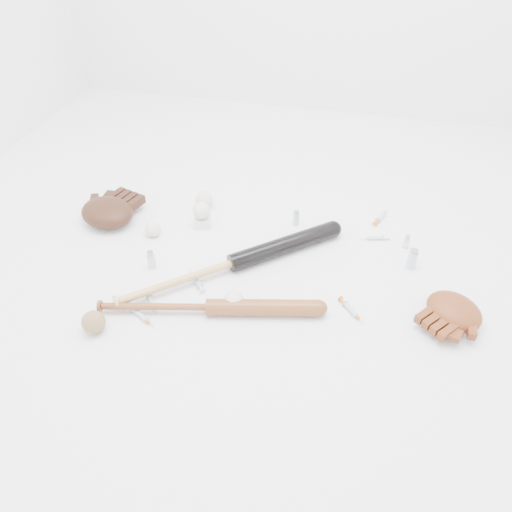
% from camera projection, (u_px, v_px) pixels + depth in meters
% --- Properties ---
extents(bat_dark, '(0.77, 0.68, 0.07)m').
position_uv_depth(bat_dark, '(233.00, 263.00, 1.87)').
color(bat_dark, black).
rests_on(bat_dark, ground).
extents(bat_wood, '(0.79, 0.24, 0.06)m').
position_uv_depth(bat_wood, '(209.00, 307.00, 1.71)').
color(bat_wood, brown).
rests_on(bat_wood, ground).
extents(glove_dark, '(0.35, 0.35, 0.10)m').
position_uv_depth(glove_dark, '(107.00, 212.00, 2.10)').
color(glove_dark, '#331A0E').
rests_on(glove_dark, ground).
extents(glove_tan, '(0.32, 0.32, 0.08)m').
position_uv_depth(glove_tan, '(454.00, 311.00, 1.68)').
color(glove_tan, '#682F13').
rests_on(glove_tan, ground).
extents(trading_card, '(0.07, 0.09, 0.00)m').
position_uv_depth(trading_card, '(124.00, 200.00, 2.26)').
color(trading_card, gold).
rests_on(trading_card, ground).
extents(pedestal, '(0.08, 0.08, 0.04)m').
position_uv_depth(pedestal, '(203.00, 221.00, 2.10)').
color(pedestal, white).
rests_on(pedestal, ground).
extents(baseball_on_pedestal, '(0.07, 0.07, 0.07)m').
position_uv_depth(baseball_on_pedestal, '(202.00, 210.00, 2.07)').
color(baseball_on_pedestal, silver).
rests_on(baseball_on_pedestal, pedestal).
extents(baseball_left, '(0.06, 0.06, 0.06)m').
position_uv_depth(baseball_left, '(153.00, 229.00, 2.04)').
color(baseball_left, silver).
rests_on(baseball_left, ground).
extents(baseball_upper, '(0.08, 0.08, 0.08)m').
position_uv_depth(baseball_upper, '(204.00, 200.00, 2.19)').
color(baseball_upper, silver).
rests_on(baseball_upper, ground).
extents(baseball_mid, '(0.07, 0.07, 0.07)m').
position_uv_depth(baseball_mid, '(234.00, 301.00, 1.72)').
color(baseball_mid, silver).
rests_on(baseball_mid, ground).
extents(baseball_aged, '(0.08, 0.08, 0.08)m').
position_uv_depth(baseball_aged, '(94.00, 322.00, 1.64)').
color(baseball_aged, olive).
rests_on(baseball_aged, ground).
extents(syringe_0, '(0.15, 0.11, 0.02)m').
position_uv_depth(syringe_0, '(141.00, 315.00, 1.70)').
color(syringe_0, '#ADBCC6').
rests_on(syringe_0, ground).
extents(syringe_1, '(0.12, 0.14, 0.02)m').
position_uv_depth(syringe_1, '(196.00, 280.00, 1.84)').
color(syringe_1, '#ADBCC6').
rests_on(syringe_1, ground).
extents(syringe_2, '(0.08, 0.15, 0.02)m').
position_uv_depth(syringe_2, '(381.00, 217.00, 2.14)').
color(syringe_2, '#ADBCC6').
rests_on(syringe_2, ground).
extents(syringe_3, '(0.12, 0.13, 0.02)m').
position_uv_depth(syringe_3, '(351.00, 310.00, 1.72)').
color(syringe_3, '#ADBCC6').
rests_on(syringe_3, ground).
extents(syringe_4, '(0.14, 0.05, 0.02)m').
position_uv_depth(syringe_4, '(375.00, 238.00, 2.03)').
color(syringe_4, '#ADBCC6').
rests_on(syringe_4, ground).
extents(syringe_5, '(0.10, 0.12, 0.02)m').
position_uv_depth(syringe_5, '(151.00, 301.00, 1.76)').
color(syringe_5, '#ADBCC6').
rests_on(syringe_5, ground).
extents(vial_0, '(0.02, 0.02, 0.06)m').
position_uv_depth(vial_0, '(407.00, 242.00, 1.98)').
color(vial_0, silver).
rests_on(vial_0, ground).
extents(vial_1, '(0.02, 0.02, 0.06)m').
position_uv_depth(vial_1, '(334.00, 228.00, 2.05)').
color(vial_1, silver).
rests_on(vial_1, ground).
extents(vial_2, '(0.03, 0.03, 0.07)m').
position_uv_depth(vial_2, '(296.00, 218.00, 2.09)').
color(vial_2, silver).
rests_on(vial_2, ground).
extents(vial_3, '(0.04, 0.04, 0.08)m').
position_uv_depth(vial_3, '(412.00, 259.00, 1.88)').
color(vial_3, silver).
rests_on(vial_3, ground).
extents(vial_4, '(0.03, 0.03, 0.08)m').
position_uv_depth(vial_4, '(151.00, 259.00, 1.89)').
color(vial_4, silver).
rests_on(vial_4, ground).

